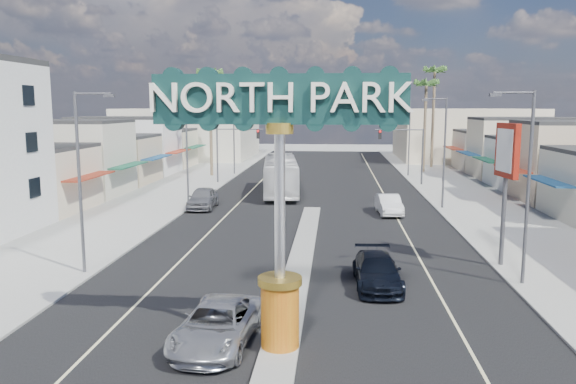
% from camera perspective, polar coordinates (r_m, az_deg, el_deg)
% --- Properties ---
extents(ground, '(160.00, 160.00, 0.00)m').
position_cam_1_polar(ground, '(46.88, 2.54, -1.53)').
color(ground, gray).
rests_on(ground, ground).
extents(road, '(20.00, 120.00, 0.01)m').
position_cam_1_polar(road, '(46.88, 2.54, -1.53)').
color(road, black).
rests_on(road, ground).
extents(median_island, '(1.30, 30.00, 0.16)m').
position_cam_1_polar(median_island, '(31.26, 1.36, -6.55)').
color(median_island, gray).
rests_on(median_island, ground).
extents(sidewalk_left, '(8.00, 120.00, 0.12)m').
position_cam_1_polar(sidewalk_left, '(49.43, -13.90, -1.18)').
color(sidewalk_left, gray).
rests_on(sidewalk_left, ground).
extents(sidewalk_right, '(8.00, 120.00, 0.12)m').
position_cam_1_polar(sidewalk_right, '(48.40, 19.35, -1.62)').
color(sidewalk_right, gray).
rests_on(sidewalk_right, ground).
extents(storefront_row_left, '(12.00, 42.00, 6.00)m').
position_cam_1_polar(storefront_row_left, '(64.71, -18.73, 3.50)').
color(storefront_row_left, beige).
rests_on(storefront_row_left, ground).
extents(storefront_row_right, '(12.00, 42.00, 6.00)m').
position_cam_1_polar(storefront_row_right, '(63.37, 25.34, 3.03)').
color(storefront_row_right, '#B7B29E').
rests_on(storefront_row_right, ground).
extents(backdrop_far_left, '(20.00, 20.00, 8.00)m').
position_cam_1_polar(backdrop_far_left, '(94.27, -9.86, 5.91)').
color(backdrop_far_left, '#B7B29E').
rests_on(backdrop_far_left, ground).
extents(backdrop_far_right, '(20.00, 20.00, 8.00)m').
position_cam_1_polar(backdrop_far_right, '(93.43, 17.38, 5.62)').
color(backdrop_far_right, beige).
rests_on(backdrop_far_right, ground).
extents(gateway_sign, '(8.20, 1.50, 9.15)m').
position_cam_1_polar(gateway_sign, '(18.33, -0.85, 1.31)').
color(gateway_sign, '#CE4D0F').
rests_on(gateway_sign, median_island).
extents(traffic_signal_left, '(5.09, 0.45, 6.00)m').
position_cam_1_polar(traffic_signal_left, '(61.24, -5.55, 4.85)').
color(traffic_signal_left, '#47474C').
rests_on(traffic_signal_left, ground).
extents(traffic_signal_right, '(5.09, 0.45, 6.00)m').
position_cam_1_polar(traffic_signal_right, '(60.69, 11.84, 4.67)').
color(traffic_signal_right, '#47474C').
rests_on(traffic_signal_right, ground).
extents(streetlight_l_near, '(2.03, 0.22, 9.00)m').
position_cam_1_polar(streetlight_l_near, '(29.01, -20.16, 1.77)').
color(streetlight_l_near, '#47474C').
rests_on(streetlight_l_near, ground).
extents(streetlight_l_mid, '(2.03, 0.22, 9.00)m').
position_cam_1_polar(streetlight_l_mid, '(47.82, -10.05, 4.66)').
color(streetlight_l_mid, '#47474C').
rests_on(streetlight_l_mid, ground).
extents(streetlight_l_far, '(2.03, 0.22, 9.00)m').
position_cam_1_polar(streetlight_l_far, '(69.28, -5.39, 5.94)').
color(streetlight_l_far, '#47474C').
rests_on(streetlight_l_far, ground).
extents(streetlight_r_near, '(2.03, 0.22, 9.00)m').
position_cam_1_polar(streetlight_r_near, '(27.69, 22.95, 1.31)').
color(streetlight_r_near, '#47474C').
rests_on(streetlight_r_near, ground).
extents(streetlight_r_mid, '(2.03, 0.22, 9.00)m').
position_cam_1_polar(streetlight_r_mid, '(47.03, 15.43, 4.42)').
color(streetlight_r_mid, '#47474C').
rests_on(streetlight_r_mid, ground).
extents(streetlight_r_far, '(2.03, 0.22, 9.00)m').
position_cam_1_polar(streetlight_r_far, '(68.74, 12.09, 5.77)').
color(streetlight_r_far, '#47474C').
rests_on(streetlight_r_far, ground).
extents(palm_left_far, '(2.60, 2.60, 13.10)m').
position_cam_1_polar(palm_left_far, '(67.83, -7.95, 11.28)').
color(palm_left_far, brown).
rests_on(palm_left_far, ground).
extents(palm_right_mid, '(2.60, 2.60, 12.10)m').
position_cam_1_polar(palm_right_mid, '(73.02, 13.86, 10.21)').
color(palm_right_mid, brown).
rests_on(palm_right_mid, ground).
extents(palm_right_far, '(2.60, 2.60, 14.10)m').
position_cam_1_polar(palm_right_far, '(79.33, 14.68, 11.33)').
color(palm_right_far, brown).
rests_on(palm_right_far, ground).
extents(suv_left, '(2.88, 5.47, 1.47)m').
position_cam_1_polar(suv_left, '(20.31, -7.21, -13.20)').
color(suv_left, '#B3B4B9').
rests_on(suv_left, ground).
extents(suv_right, '(2.25, 5.15, 1.47)m').
position_cam_1_polar(suv_right, '(26.57, 9.04, -7.94)').
color(suv_right, black).
rests_on(suv_right, ground).
extents(car_parked_left, '(2.24, 5.15, 1.73)m').
position_cam_1_polar(car_parked_left, '(46.58, -8.65, -0.61)').
color(car_parked_left, slate).
rests_on(car_parked_left, ground).
extents(car_parked_right, '(1.96, 4.75, 1.53)m').
position_cam_1_polar(car_parked_right, '(44.28, 10.20, -1.26)').
color(car_parked_right, silver).
rests_on(car_parked_right, ground).
extents(city_bus, '(4.45, 13.29, 3.63)m').
position_cam_1_polar(city_bus, '(53.69, -0.77, 1.73)').
color(city_bus, silver).
rests_on(city_bus, ground).
extents(bank_pylon_sign, '(0.58, 2.31, 7.34)m').
position_cam_1_polar(bank_pylon_sign, '(30.62, 21.33, 3.19)').
color(bank_pylon_sign, '#47474C').
rests_on(bank_pylon_sign, sidewalk_right).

